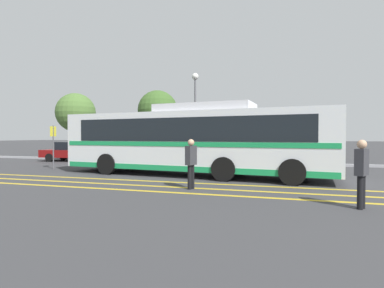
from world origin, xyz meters
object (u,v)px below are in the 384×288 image
Objects in this scene: parked_car_1 at (144,152)px; bus_stop_sign at (53,142)px; transit_bus at (192,139)px; parked_car_2 at (238,154)px; parked_car_0 at (74,152)px; pedestrian_1 at (191,161)px; tree_1 at (76,113)px; pedestrian_0 at (362,169)px; street_lamp at (195,99)px; tree_0 at (158,110)px.

bus_stop_sign reaches higher than parked_car_1.
parked_car_1 is (-4.96, 5.31, -0.92)m from transit_bus.
parked_car_2 is (1.43, 5.44, -0.99)m from transit_bus.
parked_car_0 is 14.49m from pedestrian_1.
bus_stop_sign is at bearing 147.73° from parked_car_1.
parked_car_1 is 10.60m from pedestrian_1.
tree_1 is at bearing 38.13° from bus_stop_sign.
tree_1 is at bearing 61.06° from parked_car_1.
transit_bus is at bearing -100.00° from pedestrian_0.
pedestrian_1 is 11.67m from street_lamp.
pedestrian_1 is 0.29× the size of tree_1.
transit_bus is at bearing -58.00° from tree_0.
street_lamp is (-7.78, 12.30, 3.49)m from pedestrian_0.
transit_bus is 7.77m from pedestrian_0.
pedestrian_0 is 0.28× the size of street_lamp.
pedestrian_1 is 13.81m from tree_0.
pedestrian_1 reaches higher than parked_car_1.
parked_car_0 is at bearing 69.82° from transit_bus.
parked_car_2 is at bearing -18.58° from tree_1.
bus_stop_sign is 0.38× the size of street_lamp.
pedestrian_0 is (16.49, -10.27, 0.29)m from parked_car_0.
parked_car_2 is 8.04m from tree_0.
tree_0 is 0.92× the size of tree_1.
pedestrian_0 is 15.07m from bus_stop_sign.
pedestrian_0 is 1.01× the size of pedestrian_1.
pedestrian_1 is at bearing -42.50° from tree_1.
parked_car_2 is 0.66× the size of street_lamp.
tree_0 is (-5.30, 8.49, 2.18)m from transit_bus.
parked_car_1 is 11.70m from tree_1.
bus_stop_sign is (-3.21, -4.93, 0.78)m from parked_car_1.
transit_bus is 18.44m from tree_1.
tree_0 is at bearing 116.94° from parked_car_0.
parked_car_0 is at bearing -53.82° from tree_1.
pedestrian_0 is 0.72× the size of bus_stop_sign.
parked_car_2 is 1.72× the size of bus_stop_sign.
pedestrian_0 is (10.85, -10.32, 0.24)m from parked_car_1.
transit_bus is 8.18m from bus_stop_sign.
pedestrian_1 is at bearing -145.25° from parked_car_1.
parked_car_1 is at bearing 86.07° from parked_car_0.
transit_bus is at bearing -136.14° from parked_car_1.
street_lamp is at bearing -117.24° from pedestrian_0.
bus_stop_sign is at bearing 93.53° from transit_bus.
pedestrian_0 reaches higher than parked_car_0.
transit_bus is at bearing -10.93° from parked_car_2.
parked_car_2 is 17.36m from tree_1.
parked_car_0 is at bearing -91.50° from pedestrian_0.
transit_bus reaches higher than parked_car_0.
parked_car_1 is at bearing -83.88° from tree_0.
parked_car_2 is 10.89m from bus_stop_sign.
street_lamp is 3.67m from tree_0.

